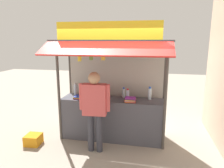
% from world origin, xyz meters
% --- Properties ---
extents(ground_plane, '(20.00, 20.00, 0.00)m').
position_xyz_m(ground_plane, '(0.00, 0.00, 0.00)').
color(ground_plane, '#9E9384').
extents(stall_counter, '(2.33, 0.56, 0.96)m').
position_xyz_m(stall_counter, '(0.00, 0.00, 0.48)').
color(stall_counter, '#4C4C56').
rests_on(stall_counter, ground).
extents(stall_structure, '(2.53, 1.42, 2.64)m').
position_xyz_m(stall_structure, '(0.00, 0.09, 1.58)').
color(stall_structure, '#4C4742').
rests_on(stall_structure, ground).
extents(water_bottle_back_left, '(0.06, 0.06, 0.23)m').
position_xyz_m(water_bottle_back_left, '(-0.27, 0.20, 1.07)').
color(water_bottle_back_left, silver).
rests_on(water_bottle_back_left, stall_counter).
extents(water_bottle_mid_left, '(0.07, 0.07, 0.24)m').
position_xyz_m(water_bottle_mid_left, '(0.35, 0.06, 1.08)').
color(water_bottle_mid_left, silver).
rests_on(water_bottle_mid_left, stall_counter).
extents(water_bottle_left, '(0.07, 0.07, 0.24)m').
position_xyz_m(water_bottle_left, '(0.24, 0.18, 1.07)').
color(water_bottle_left, silver).
rests_on(water_bottle_left, stall_counter).
extents(water_bottle_right, '(0.08, 0.08, 0.29)m').
position_xyz_m(water_bottle_right, '(-0.95, 0.17, 1.10)').
color(water_bottle_right, silver).
rests_on(water_bottle_right, stall_counter).
extents(water_bottle_front_right, '(0.08, 0.08, 0.29)m').
position_xyz_m(water_bottle_front_right, '(0.84, 0.14, 1.10)').
color(water_bottle_front_right, silver).
rests_on(water_bottle_front_right, stall_counter).
extents(water_bottle_mid_right, '(0.06, 0.06, 0.23)m').
position_xyz_m(water_bottle_mid_right, '(-0.55, 0.18, 1.07)').
color(water_bottle_mid_right, silver).
rests_on(water_bottle_mid_right, stall_counter).
extents(magazine_stack_front_left, '(0.22, 0.30, 0.07)m').
position_xyz_m(magazine_stack_front_left, '(-0.19, -0.16, 1.00)').
color(magazine_stack_front_left, blue).
rests_on(magazine_stack_front_left, stall_counter).
extents(magazine_stack_rear_center, '(0.26, 0.25, 0.09)m').
position_xyz_m(magazine_stack_rear_center, '(0.43, -0.12, 1.01)').
color(magazine_stack_rear_center, red).
rests_on(magazine_stack_rear_center, stall_counter).
extents(magazine_stack_back_right, '(0.26, 0.27, 0.06)m').
position_xyz_m(magazine_stack_back_right, '(-0.75, -0.08, 0.99)').
color(magazine_stack_back_right, purple).
rests_on(magazine_stack_back_right, stall_counter).
extents(banana_bunch_rightmost, '(0.11, 0.11, 0.28)m').
position_xyz_m(banana_bunch_rightmost, '(-0.11, -0.38, 1.96)').
color(banana_bunch_rightmost, '#332D23').
extents(banana_bunch_inner_right, '(0.11, 0.11, 0.31)m').
position_xyz_m(banana_bunch_inner_right, '(-0.61, -0.38, 1.93)').
color(banana_bunch_inner_right, '#332D23').
extents(banana_bunch_leftmost, '(0.11, 0.10, 0.28)m').
position_xyz_m(banana_bunch_leftmost, '(-0.36, -0.38, 1.95)').
color(banana_bunch_leftmost, '#332D23').
extents(vendor_person, '(0.64, 0.24, 1.68)m').
position_xyz_m(vendor_person, '(-0.23, -0.63, 1.01)').
color(vendor_person, '#383842').
rests_on(vendor_person, ground).
extents(plastic_crate, '(0.34, 0.34, 0.23)m').
position_xyz_m(plastic_crate, '(-1.65, -0.65, 0.11)').
color(plastic_crate, orange).
rests_on(plastic_crate, ground).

